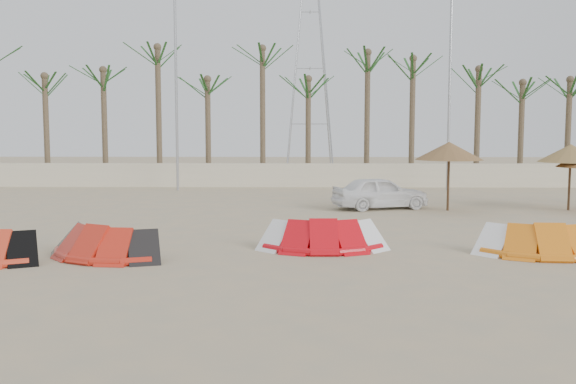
{
  "coord_description": "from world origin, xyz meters",
  "views": [
    {
      "loc": [
        0.34,
        -13.17,
        3.19
      ],
      "look_at": [
        0.0,
        6.0,
        1.3
      ],
      "focal_mm": 40.0,
      "sensor_mm": 36.0,
      "label": 1
    }
  ],
  "objects_px": {
    "kite_orange": "(542,237)",
    "parasol_right": "(571,153)",
    "kite_red_mid": "(107,240)",
    "car": "(380,193)",
    "parasol_left": "(449,151)",
    "kite_red_right": "(322,233)"
  },
  "relations": [
    {
      "from": "parasol_right",
      "to": "car",
      "type": "distance_m",
      "value": 7.56
    },
    {
      "from": "kite_red_mid",
      "to": "car",
      "type": "bearing_deg",
      "value": 50.24
    },
    {
      "from": "car",
      "to": "kite_orange",
      "type": "bearing_deg",
      "value": -178.13
    },
    {
      "from": "kite_red_mid",
      "to": "kite_red_right",
      "type": "relative_size",
      "value": 1.12
    },
    {
      "from": "kite_red_right",
      "to": "kite_orange",
      "type": "relative_size",
      "value": 0.95
    },
    {
      "from": "kite_red_mid",
      "to": "kite_orange",
      "type": "relative_size",
      "value": 1.06
    },
    {
      "from": "kite_red_right",
      "to": "car",
      "type": "relative_size",
      "value": 0.87
    },
    {
      "from": "kite_orange",
      "to": "parasol_right",
      "type": "distance_m",
      "value": 10.1
    },
    {
      "from": "kite_red_right",
      "to": "kite_orange",
      "type": "xyz_separation_m",
      "value": [
        5.61,
        -0.63,
        0.0
      ]
    },
    {
      "from": "kite_red_mid",
      "to": "kite_red_right",
      "type": "height_order",
      "value": "same"
    },
    {
      "from": "parasol_right",
      "to": "car",
      "type": "xyz_separation_m",
      "value": [
        -7.38,
        0.27,
        -1.59
      ]
    },
    {
      "from": "kite_orange",
      "to": "parasol_left",
      "type": "bearing_deg",
      "value": 92.66
    },
    {
      "from": "parasol_left",
      "to": "car",
      "type": "distance_m",
      "value": 3.13
    },
    {
      "from": "kite_orange",
      "to": "kite_red_right",
      "type": "bearing_deg",
      "value": 173.54
    },
    {
      "from": "parasol_left",
      "to": "parasol_right",
      "type": "xyz_separation_m",
      "value": [
        4.79,
        0.21,
        -0.09
      ]
    },
    {
      "from": "car",
      "to": "parasol_left",
      "type": "bearing_deg",
      "value": -116.7
    },
    {
      "from": "kite_red_right",
      "to": "kite_orange",
      "type": "distance_m",
      "value": 5.64
    },
    {
      "from": "kite_red_mid",
      "to": "parasol_right",
      "type": "distance_m",
      "value": 18.21
    },
    {
      "from": "kite_red_mid",
      "to": "kite_orange",
      "type": "bearing_deg",
      "value": 2.72
    },
    {
      "from": "kite_orange",
      "to": "parasol_left",
      "type": "distance_m",
      "value": 8.92
    },
    {
      "from": "kite_red_mid",
      "to": "parasol_right",
      "type": "height_order",
      "value": "parasol_right"
    },
    {
      "from": "kite_red_right",
      "to": "car",
      "type": "height_order",
      "value": "car"
    }
  ]
}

